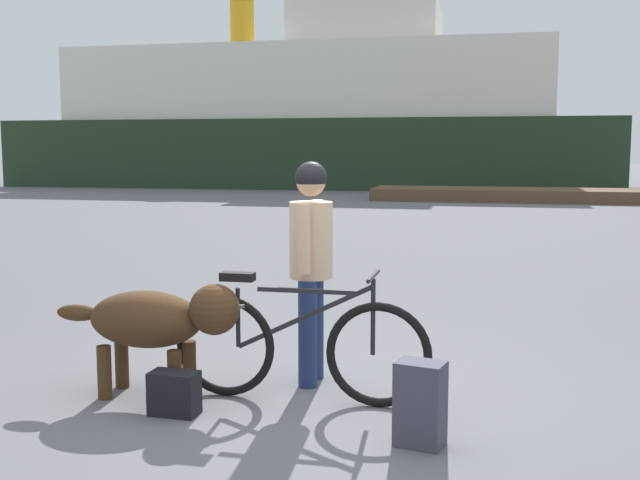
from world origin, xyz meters
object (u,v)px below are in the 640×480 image
(dog, at_px, (158,321))
(backpack, at_px, (420,404))
(person_cyclist, at_px, (311,252))
(handbag_pannier, at_px, (174,393))
(ferry_boat, at_px, (312,120))
(sailboat_moored, at_px, (439,173))
(bicycle, at_px, (298,346))

(dog, relative_size, backpack, 2.72)
(person_cyclist, bearing_deg, handbag_pannier, -129.17)
(dog, bearing_deg, handbag_pannier, -52.06)
(dog, bearing_deg, ferry_boat, 101.29)
(person_cyclist, distance_m, dog, 1.21)
(backpack, bearing_deg, person_cyclist, 130.93)
(backpack, relative_size, ferry_boat, 0.02)
(person_cyclist, distance_m, backpack, 1.58)
(person_cyclist, xyz_separation_m, handbag_pannier, (-0.72, -0.88, -0.85))
(person_cyclist, distance_m, handbag_pannier, 1.42)
(sailboat_moored, bearing_deg, person_cyclist, -87.64)
(person_cyclist, bearing_deg, ferry_boat, 103.34)
(handbag_pannier, bearing_deg, bicycle, 31.45)
(dog, bearing_deg, sailboat_moored, 90.66)
(person_cyclist, xyz_separation_m, sailboat_moored, (-1.36, 33.01, -0.50))
(backpack, xyz_separation_m, sailboat_moored, (-2.27, 34.07, 0.24))
(sailboat_moored, bearing_deg, ferry_boat, -143.15)
(ferry_boat, distance_m, sailboat_moored, 7.30)
(bicycle, xyz_separation_m, backpack, (0.90, -0.62, -0.14))
(bicycle, bearing_deg, person_cyclist, 91.35)
(dog, relative_size, handbag_pannier, 4.33)
(dog, height_order, backpack, dog)
(person_cyclist, relative_size, sailboat_moored, 0.21)
(ferry_boat, bearing_deg, bicycle, -76.83)
(bicycle, height_order, dog, bicycle)
(person_cyclist, bearing_deg, dog, -150.16)
(bicycle, height_order, sailboat_moored, sailboat_moored)
(bicycle, bearing_deg, handbag_pannier, -148.55)
(bicycle, bearing_deg, backpack, -34.32)
(dog, distance_m, backpack, 1.98)
(sailboat_moored, bearing_deg, handbag_pannier, -88.92)
(dog, bearing_deg, backpack, -14.72)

